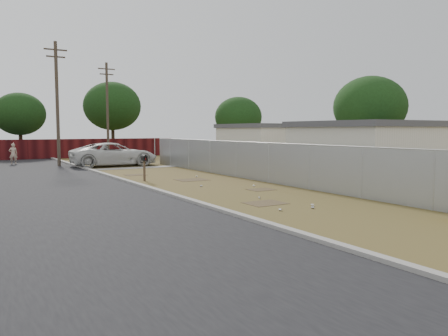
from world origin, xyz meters
TOP-DOWN VIEW (x-y plane):
  - ground at (0.00, 0.00)m, footprint 120.00×120.00m
  - street at (-6.76, 8.05)m, footprint 15.10×60.00m
  - chainlink_fence at (3.12, 1.03)m, footprint 0.10×27.06m
  - privacy_fence at (-6.00, 25.00)m, footprint 30.00×0.12m
  - utility_poles at (-3.67, 20.67)m, footprint 12.60×8.24m
  - houses at (9.70, 3.13)m, footprint 9.30×17.24m
  - horizon_trees at (0.84, 23.56)m, footprint 33.32×31.94m
  - mailbox at (-2.04, 3.83)m, footprint 0.27×0.60m
  - pickup_truck at (-0.53, 13.93)m, footprint 6.26×2.98m
  - pedestrian at (-6.72, 19.40)m, footprint 0.63×0.45m
  - scattered_litter at (0.09, -2.87)m, footprint 2.93×10.93m

SIDE VIEW (x-z plane):
  - ground at x=0.00m, z-range 0.00..0.00m
  - street at x=-6.76m, z-range -0.04..0.08m
  - scattered_litter at x=0.09m, z-range 0.01..0.08m
  - chainlink_fence at x=3.12m, z-range -0.21..1.81m
  - pedestrian at x=-6.72m, z-range 0.00..1.63m
  - pickup_truck at x=-0.53m, z-range 0.00..1.72m
  - privacy_fence at x=-6.00m, z-range 0.00..1.80m
  - mailbox at x=-2.04m, z-range 0.40..1.76m
  - houses at x=9.70m, z-range 0.01..3.11m
  - horizon_trees at x=0.84m, z-range 0.74..8.52m
  - utility_poles at x=-3.67m, z-range 0.19..9.19m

